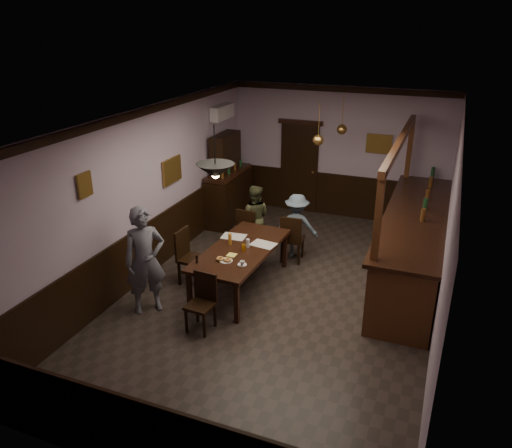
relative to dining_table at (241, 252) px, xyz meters
The scene contains 31 objects.
room 1.08m from the dining_table, ahead, with size 5.01×8.01×3.01m.
dining_table is the anchor object (origin of this frame).
chair_far_left 1.36m from the dining_table, 107.08° to the left, with size 0.45×0.45×0.96m.
chair_far_right 1.36m from the dining_table, 67.58° to the left, with size 0.45×0.45×0.95m.
chair_near 1.34m from the dining_table, 92.46° to the right, with size 0.41×0.41×0.89m.
chair_side 0.96m from the dining_table, behind, with size 0.45×0.45×0.99m.
person_standing 1.64m from the dining_table, 132.57° to the right, with size 0.64×0.42×1.76m, color slate.
person_seated_left 1.61m from the dining_table, 103.65° to the left, with size 0.65×0.51×1.34m, color #44462A.
person_seated_right 1.61m from the dining_table, 71.27° to the left, with size 0.83×0.48×1.28m, color slate.
newspaper_left 0.50m from the dining_table, 127.74° to the left, with size 0.42×0.30×0.01m, color silver.
newspaper_right 0.42m from the dining_table, 42.89° to the left, with size 0.42×0.30×0.01m, color silver.
napkin 0.30m from the dining_table, 97.37° to the right, with size 0.15×0.15×0.00m, color #FFF05D.
saucer 0.62m from the dining_table, 64.82° to the right, with size 0.15×0.15×0.01m, color white.
coffee_cup 0.66m from the dining_table, 64.64° to the right, with size 0.08×0.08×0.07m, color white.
pastry_plate 0.54m from the dining_table, 93.66° to the right, with size 0.22×0.22×0.01m, color white.
pastry_ring_a 0.57m from the dining_table, 103.01° to the right, with size 0.13×0.13×0.04m, color #C68C47.
pastry_ring_b 0.55m from the dining_table, 89.79° to the right, with size 0.13×0.13×0.04m, color #C68C47.
soda_can 0.17m from the dining_table, 40.95° to the right, with size 0.07×0.07×0.12m, color orange.
beer_glass 0.30m from the dining_table, 160.96° to the left, with size 0.06×0.06×0.20m, color #BF721E.
water_glass 0.19m from the dining_table, 42.18° to the left, with size 0.06×0.06×0.15m, color silver.
pepper_mill 0.88m from the dining_table, 120.06° to the right, with size 0.04×0.04×0.14m, color black.
sideboard 3.15m from the dining_table, 118.57° to the left, with size 0.54×1.52×2.01m.
bar_counter 3.10m from the dining_table, 29.41° to the left, with size 1.05×4.53×2.53m.
door_back 4.00m from the dining_table, 92.79° to the left, with size 0.90×0.06×2.10m, color black.
ac_unit 3.81m from the dining_table, 119.77° to the left, with size 0.20×0.85×0.30m.
picture_left_small 2.77m from the dining_table, 138.10° to the right, with size 0.04×0.28×0.36m.
picture_left_large 2.19m from the dining_table, 154.77° to the left, with size 0.04×0.62×0.48m.
picture_back 4.44m from the dining_table, 68.05° to the left, with size 0.55×0.04×0.42m.
pendant_iron 1.83m from the dining_table, 92.54° to the right, with size 0.56×0.56×0.78m.
pendant_brass_mid 2.51m from the dining_table, 65.29° to the left, with size 0.20×0.20×0.81m.
pendant_brass_far 3.41m from the dining_table, 70.42° to the left, with size 0.20×0.20×0.81m.
Camera 1 is at (2.35, -7.04, 4.40)m, focal length 35.00 mm.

